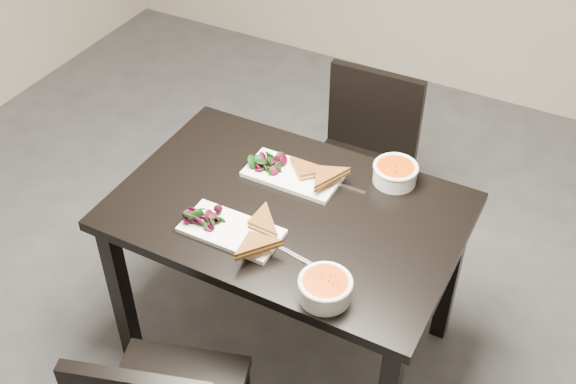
{
  "coord_description": "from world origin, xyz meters",
  "views": [
    {
      "loc": [
        0.71,
        -1.34,
        2.4
      ],
      "look_at": [
        -0.14,
        0.28,
        0.82
      ],
      "focal_mm": 44.06,
      "sensor_mm": 36.0,
      "label": 1
    }
  ],
  "objects_px": {
    "chair_far": "(363,155)",
    "soup_bowl_far": "(395,172)",
    "table": "(288,228)",
    "soup_bowl_near": "(325,288)",
    "plate_far": "(293,175)",
    "plate_near": "(232,231)"
  },
  "relations": [
    {
      "from": "table",
      "to": "chair_far",
      "type": "bearing_deg",
      "value": 90.37
    },
    {
      "from": "soup_bowl_near",
      "to": "soup_bowl_far",
      "type": "distance_m",
      "value": 0.62
    },
    {
      "from": "soup_bowl_near",
      "to": "plate_far",
      "type": "bearing_deg",
      "value": 127.14
    },
    {
      "from": "chair_far",
      "to": "soup_bowl_far",
      "type": "distance_m",
      "value": 0.59
    },
    {
      "from": "chair_far",
      "to": "soup_bowl_near",
      "type": "bearing_deg",
      "value": -75.64
    },
    {
      "from": "table",
      "to": "soup_bowl_near",
      "type": "distance_m",
      "value": 0.45
    },
    {
      "from": "plate_near",
      "to": "soup_bowl_near",
      "type": "bearing_deg",
      "value": -15.35
    },
    {
      "from": "table",
      "to": "soup_bowl_far",
      "type": "bearing_deg",
      "value": 47.95
    },
    {
      "from": "plate_near",
      "to": "soup_bowl_far",
      "type": "distance_m",
      "value": 0.64
    },
    {
      "from": "table",
      "to": "plate_near",
      "type": "xyz_separation_m",
      "value": [
        -0.11,
        -0.2,
        0.11
      ]
    },
    {
      "from": "plate_near",
      "to": "plate_far",
      "type": "xyz_separation_m",
      "value": [
        0.05,
        0.36,
        0.0
      ]
    },
    {
      "from": "plate_near",
      "to": "table",
      "type": "bearing_deg",
      "value": 61.71
    },
    {
      "from": "chair_far",
      "to": "plate_near",
      "type": "bearing_deg",
      "value": -97.99
    },
    {
      "from": "soup_bowl_far",
      "to": "plate_far",
      "type": "bearing_deg",
      "value": -155.89
    },
    {
      "from": "soup_bowl_near",
      "to": "soup_bowl_far",
      "type": "height_order",
      "value": "soup_bowl_near"
    },
    {
      "from": "table",
      "to": "plate_near",
      "type": "distance_m",
      "value": 0.25
    },
    {
      "from": "soup_bowl_far",
      "to": "plate_near",
      "type": "bearing_deg",
      "value": -127.16
    },
    {
      "from": "plate_near",
      "to": "plate_far",
      "type": "distance_m",
      "value": 0.36
    },
    {
      "from": "table",
      "to": "chair_far",
      "type": "xyz_separation_m",
      "value": [
        -0.0,
        0.72,
        -0.17
      ]
    },
    {
      "from": "soup_bowl_near",
      "to": "plate_far",
      "type": "relative_size",
      "value": 0.48
    },
    {
      "from": "table",
      "to": "chair_far",
      "type": "relative_size",
      "value": 1.41
    },
    {
      "from": "table",
      "to": "plate_far",
      "type": "height_order",
      "value": "plate_far"
    }
  ]
}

